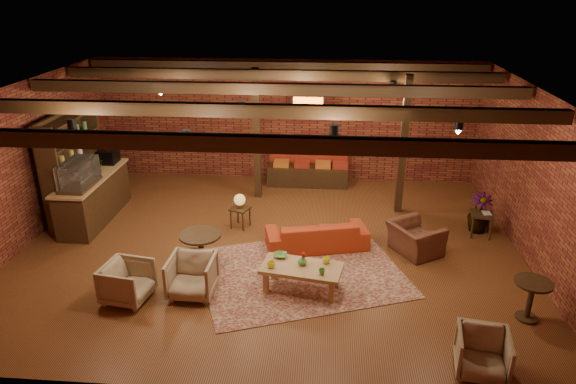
# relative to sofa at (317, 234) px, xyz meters

# --- Properties ---
(floor) EXTENTS (10.00, 10.00, 0.00)m
(floor) POSITION_rel_sofa_xyz_m (-0.94, -0.07, -0.30)
(floor) COLOR #402110
(floor) RESTS_ON ground
(ceiling) EXTENTS (10.00, 8.00, 0.02)m
(ceiling) POSITION_rel_sofa_xyz_m (-0.94, -0.07, 2.90)
(ceiling) COLOR black
(ceiling) RESTS_ON wall_back
(wall_back) EXTENTS (10.00, 0.02, 3.20)m
(wall_back) POSITION_rel_sofa_xyz_m (-0.94, 3.93, 1.30)
(wall_back) COLOR maroon
(wall_back) RESTS_ON ground
(wall_front) EXTENTS (10.00, 0.02, 3.20)m
(wall_front) POSITION_rel_sofa_xyz_m (-0.94, -4.07, 1.30)
(wall_front) COLOR maroon
(wall_front) RESTS_ON ground
(wall_left) EXTENTS (0.02, 8.00, 3.20)m
(wall_left) POSITION_rel_sofa_xyz_m (-5.94, -0.07, 1.30)
(wall_left) COLOR maroon
(wall_left) RESTS_ON ground
(wall_right) EXTENTS (0.02, 8.00, 3.20)m
(wall_right) POSITION_rel_sofa_xyz_m (4.06, -0.07, 1.30)
(wall_right) COLOR maroon
(wall_right) RESTS_ON ground
(ceiling_beams) EXTENTS (9.80, 6.40, 0.22)m
(ceiling_beams) POSITION_rel_sofa_xyz_m (-0.94, -0.07, 2.78)
(ceiling_beams) COLOR black
(ceiling_beams) RESTS_ON ceiling
(ceiling_pipe) EXTENTS (9.60, 0.12, 0.12)m
(ceiling_pipe) POSITION_rel_sofa_xyz_m (-0.94, 1.53, 2.55)
(ceiling_pipe) COLOR black
(ceiling_pipe) RESTS_ON ceiling
(post_left) EXTENTS (0.16, 0.16, 3.20)m
(post_left) POSITION_rel_sofa_xyz_m (-1.54, 2.53, 1.30)
(post_left) COLOR black
(post_left) RESTS_ON ground
(post_right) EXTENTS (0.16, 0.16, 3.20)m
(post_right) POSITION_rel_sofa_xyz_m (1.86, 1.93, 1.30)
(post_right) COLOR black
(post_right) RESTS_ON ground
(service_counter) EXTENTS (0.80, 2.50, 1.60)m
(service_counter) POSITION_rel_sofa_xyz_m (-5.04, 0.93, 0.50)
(service_counter) COLOR black
(service_counter) RESTS_ON ground
(plant_counter) EXTENTS (0.35, 0.39, 0.30)m
(plant_counter) POSITION_rel_sofa_xyz_m (-4.94, 1.13, 0.92)
(plant_counter) COLOR #337F33
(plant_counter) RESTS_ON service_counter
(shelving_hutch) EXTENTS (0.52, 2.00, 2.40)m
(shelving_hutch) POSITION_rel_sofa_xyz_m (-5.44, 1.03, 0.90)
(shelving_hutch) COLOR black
(shelving_hutch) RESTS_ON ground
(banquette) EXTENTS (2.10, 0.70, 1.00)m
(banquette) POSITION_rel_sofa_xyz_m (-0.34, 3.48, 0.20)
(banquette) COLOR maroon
(banquette) RESTS_ON ground
(service_sign) EXTENTS (0.86, 0.06, 0.30)m
(service_sign) POSITION_rel_sofa_xyz_m (-0.34, 3.03, 2.05)
(service_sign) COLOR orange
(service_sign) RESTS_ON ceiling
(ceiling_spotlights) EXTENTS (6.40, 4.40, 0.28)m
(ceiling_spotlights) POSITION_rel_sofa_xyz_m (-0.94, -0.07, 2.56)
(ceiling_spotlights) COLOR black
(ceiling_spotlights) RESTS_ON ceiling
(rug) EXTENTS (4.34, 3.84, 0.01)m
(rug) POSITION_rel_sofa_xyz_m (-0.24, -1.00, -0.29)
(rug) COLOR maroon
(rug) RESTS_ON floor
(sofa) EXTENTS (2.16, 1.25, 0.59)m
(sofa) POSITION_rel_sofa_xyz_m (0.00, 0.00, 0.00)
(sofa) COLOR #A13116
(sofa) RESTS_ON floor
(coffee_table) EXTENTS (1.49, 0.93, 0.73)m
(coffee_table) POSITION_rel_sofa_xyz_m (-0.23, -1.58, 0.13)
(coffee_table) COLOR olive
(coffee_table) RESTS_ON floor
(side_table_lamp) EXTENTS (0.48, 0.48, 0.79)m
(side_table_lamp) POSITION_rel_sofa_xyz_m (-1.70, 0.78, 0.30)
(side_table_lamp) COLOR black
(side_table_lamp) RESTS_ON floor
(round_table_left) EXTENTS (0.76, 0.76, 0.80)m
(round_table_left) POSITION_rel_sofa_xyz_m (-2.09, -1.14, 0.24)
(round_table_left) COLOR black
(round_table_left) RESTS_ON floor
(armchair_a) EXTENTS (0.80, 0.83, 0.75)m
(armchair_a) POSITION_rel_sofa_xyz_m (-3.14, -2.11, 0.08)
(armchair_a) COLOR #BEAE93
(armchair_a) RESTS_ON floor
(armchair_b) EXTENTS (0.79, 0.74, 0.79)m
(armchair_b) POSITION_rel_sofa_xyz_m (-2.09, -1.86, 0.10)
(armchair_b) COLOR #BEAE93
(armchair_b) RESTS_ON floor
(armchair_right) EXTENTS (1.04, 1.14, 0.84)m
(armchair_right) POSITION_rel_sofa_xyz_m (1.95, -0.06, 0.12)
(armchair_right) COLOR brown
(armchair_right) RESTS_ON floor
(side_table_book) EXTENTS (0.53, 0.53, 0.53)m
(side_table_book) POSITION_rel_sofa_xyz_m (3.46, 0.81, 0.18)
(side_table_book) COLOR black
(side_table_book) RESTS_ON floor
(round_table_right) EXTENTS (0.59, 0.59, 0.69)m
(round_table_right) POSITION_rel_sofa_xyz_m (3.46, -2.11, 0.17)
(round_table_right) COLOR black
(round_table_right) RESTS_ON floor
(armchair_far) EXTENTS (0.78, 0.74, 0.71)m
(armchair_far) POSITION_rel_sofa_xyz_m (2.38, -3.43, 0.06)
(armchair_far) COLOR #BEAE93
(armchair_far) RESTS_ON floor
(plant_tall) EXTENTS (1.54, 1.54, 2.58)m
(plant_tall) POSITION_rel_sofa_xyz_m (3.46, 1.01, 0.99)
(plant_tall) COLOR #4C7F4C
(plant_tall) RESTS_ON floor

